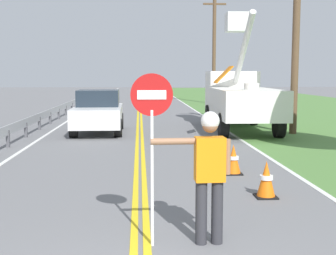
# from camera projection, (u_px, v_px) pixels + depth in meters

# --- Properties ---
(centerline_yellow_left) EXTENTS (0.11, 110.00, 0.01)m
(centerline_yellow_left) POSITION_uv_depth(u_px,v_px,m) (138.00, 119.00, 23.64)
(centerline_yellow_left) COLOR yellow
(centerline_yellow_left) RESTS_ON ground
(centerline_yellow_right) EXTENTS (0.11, 110.00, 0.01)m
(centerline_yellow_right) POSITION_uv_depth(u_px,v_px,m) (141.00, 119.00, 23.65)
(centerline_yellow_right) COLOR yellow
(centerline_yellow_right) RESTS_ON ground
(edge_line_right) EXTENTS (0.12, 110.00, 0.01)m
(edge_line_right) POSITION_uv_depth(u_px,v_px,m) (207.00, 118.00, 23.87)
(edge_line_right) COLOR silver
(edge_line_right) RESTS_ON ground
(edge_line_left) EXTENTS (0.12, 110.00, 0.01)m
(edge_line_left) POSITION_uv_depth(u_px,v_px,m) (70.00, 119.00, 23.42)
(edge_line_left) COLOR silver
(edge_line_left) RESTS_ON ground
(flagger_worker) EXTENTS (1.09, 0.25, 1.83)m
(flagger_worker) POSITION_uv_depth(u_px,v_px,m) (209.00, 169.00, 6.07)
(flagger_worker) COLOR #2D2D33
(flagger_worker) RESTS_ON ground
(stop_sign_paddle) EXTENTS (0.56, 0.04, 2.33)m
(stop_sign_paddle) POSITION_uv_depth(u_px,v_px,m) (152.00, 121.00, 5.92)
(stop_sign_paddle) COLOR silver
(stop_sign_paddle) RESTS_ON ground
(utility_bucket_truck) EXTENTS (2.88, 6.88, 4.96)m
(utility_bucket_truck) POSITION_uv_depth(u_px,v_px,m) (239.00, 96.00, 18.95)
(utility_bucket_truck) COLOR white
(utility_bucket_truck) RESTS_ON ground
(oncoming_sedan_nearest) EXTENTS (1.97, 4.14, 1.70)m
(oncoming_sedan_nearest) POSITION_uv_depth(u_px,v_px,m) (98.00, 112.00, 17.88)
(oncoming_sedan_nearest) COLOR silver
(oncoming_sedan_nearest) RESTS_ON ground
(utility_pole_near) EXTENTS (1.80, 0.28, 8.55)m
(utility_pole_near) POSITION_uv_depth(u_px,v_px,m) (296.00, 18.00, 17.17)
(utility_pole_near) COLOR brown
(utility_pole_near) RESTS_ON ground
(utility_pole_mid) EXTENTS (1.80, 0.28, 8.36)m
(utility_pole_mid) POSITION_uv_depth(u_px,v_px,m) (214.00, 48.00, 35.29)
(utility_pole_mid) COLOR brown
(utility_pole_mid) RESTS_ON ground
(traffic_cone_lead) EXTENTS (0.40, 0.40, 0.70)m
(traffic_cone_lead) POSITION_uv_depth(u_px,v_px,m) (266.00, 180.00, 8.48)
(traffic_cone_lead) COLOR orange
(traffic_cone_lead) RESTS_ON ground
(traffic_cone_mid) EXTENTS (0.40, 0.40, 0.70)m
(traffic_cone_mid) POSITION_uv_depth(u_px,v_px,m) (233.00, 160.00, 10.48)
(traffic_cone_mid) COLOR orange
(traffic_cone_mid) RESTS_ON ground
(guardrail_left_shoulder) EXTENTS (0.10, 32.00, 0.71)m
(guardrail_left_shoulder) POSITION_uv_depth(u_px,v_px,m) (33.00, 120.00, 17.70)
(guardrail_left_shoulder) COLOR #9EA0A3
(guardrail_left_shoulder) RESTS_ON ground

